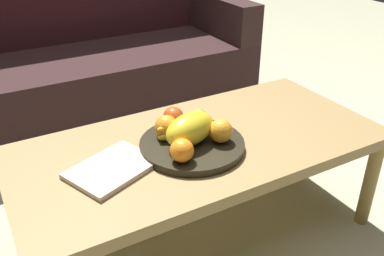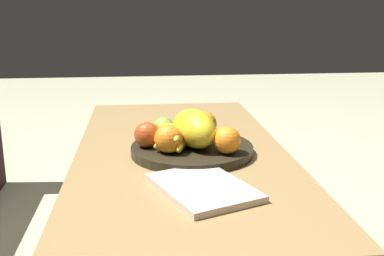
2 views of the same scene
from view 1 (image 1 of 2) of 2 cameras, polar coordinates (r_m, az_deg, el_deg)
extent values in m
plane|color=#ABAB89|center=(1.66, 0.99, -13.79)|extent=(8.00, 8.00, 0.00)
cube|color=olive|center=(1.43, 1.11, -2.45)|extent=(1.25, 0.60, 0.04)
cylinder|color=olive|center=(1.73, 22.79, -6.88)|extent=(0.05, 0.05, 0.36)
cylinder|color=#9C714D|center=(1.61, -22.51, -9.54)|extent=(0.05, 0.05, 0.36)
cylinder|color=olive|center=(2.02, 11.71, 0.22)|extent=(0.05, 0.05, 0.36)
cube|color=black|center=(2.42, -12.58, 5.50)|extent=(1.70, 0.70, 0.40)
cube|color=#301E1D|center=(2.64, 3.47, 15.12)|extent=(0.14, 0.70, 0.22)
cylinder|color=black|center=(1.38, 0.00, -2.29)|extent=(0.34, 0.34, 0.03)
ellipsoid|color=yellow|center=(1.34, -0.26, -0.13)|extent=(0.21, 0.15, 0.10)
sphere|color=orange|center=(1.25, -1.37, -3.04)|extent=(0.07, 0.07, 0.07)
sphere|color=orange|center=(1.38, -3.46, 0.19)|extent=(0.08, 0.08, 0.08)
sphere|color=orange|center=(1.36, 3.88, -0.39)|extent=(0.08, 0.08, 0.08)
sphere|color=#7EA13B|center=(1.44, 0.89, 1.31)|extent=(0.07, 0.07, 0.07)
sphere|color=#B0481B|center=(1.45, -2.52, 1.51)|extent=(0.07, 0.07, 0.07)
ellipsoid|color=yellow|center=(1.39, -1.49, -0.50)|extent=(0.12, 0.14, 0.03)
ellipsoid|color=yellow|center=(1.38, -1.74, -0.90)|extent=(0.15, 0.11, 0.03)
ellipsoid|color=yellow|center=(1.38, -1.70, -0.71)|extent=(0.15, 0.04, 0.03)
ellipsoid|color=yellow|center=(1.38, -1.90, 0.44)|extent=(0.15, 0.03, 0.03)
ellipsoid|color=yellow|center=(1.38, -1.01, 0.57)|extent=(0.14, 0.12, 0.03)
cube|color=beige|center=(1.29, -10.64, -5.37)|extent=(0.30, 0.26, 0.02)
camera|label=2|loc=(1.38, -57.30, 2.46)|focal=44.20mm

